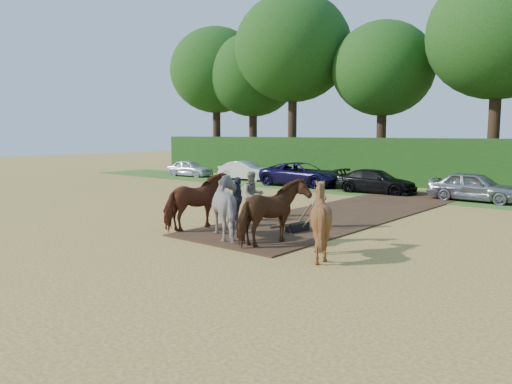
{
  "coord_description": "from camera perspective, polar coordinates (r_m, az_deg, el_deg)",
  "views": [
    {
      "loc": [
        11.8,
        -11.67,
        3.32
      ],
      "look_at": [
        1.34,
        0.7,
        1.4
      ],
      "focal_mm": 35.0,
      "sensor_mm": 36.0,
      "label": 1
    }
  ],
  "objects": [
    {
      "name": "ground",
      "position": [
        16.93,
        -5.02,
        -4.58
      ],
      "size": [
        120.0,
        120.0,
        0.0
      ],
      "primitive_type": "plane",
      "color": "gold",
      "rests_on": "ground"
    },
    {
      "name": "earth_strip",
      "position": [
        21.58,
        11.2,
        -2.15
      ],
      "size": [
        4.5,
        17.0,
        0.05
      ],
      "primitive_type": "cube",
      "color": "#472D1C",
      "rests_on": "ground"
    },
    {
      "name": "grass_verge",
      "position": [
        28.45,
        15.41,
        -0.15
      ],
      "size": [
        50.0,
        5.0,
        0.03
      ],
      "primitive_type": "cube",
      "color": "#38601E",
      "rests_on": "ground"
    },
    {
      "name": "hedgerow",
      "position": [
        32.45,
        18.85,
        3.19
      ],
      "size": [
        46.0,
        1.6,
        3.0
      ],
      "primitive_type": "cube",
      "color": "#14380F",
      "rests_on": "ground"
    },
    {
      "name": "spectator_near",
      "position": [
        19.45,
        -0.4,
        -0.34
      ],
      "size": [
        1.06,
        1.12,
        1.84
      ],
      "primitive_type": "imported",
      "rotation": [
        0.0,
        0.0,
        1.02
      ],
      "color": "#ADA688",
      "rests_on": "ground"
    },
    {
      "name": "spectator_far",
      "position": [
        18.63,
        -2.15,
        -0.87
      ],
      "size": [
        0.78,
        1.08,
        1.69
      ],
      "primitive_type": "imported",
      "rotation": [
        0.0,
        0.0,
        1.99
      ],
      "color": "#272A35",
      "rests_on": "ground"
    },
    {
      "name": "plough_team",
      "position": [
        15.26,
        -0.23,
        -2.04
      ],
      "size": [
        6.71,
        4.67,
        1.99
      ],
      "color": "brown",
      "rests_on": "ground"
    },
    {
      "name": "parked_cars",
      "position": [
        27.64,
        19.29,
        0.93
      ],
      "size": [
        40.77,
        3.48,
        1.49
      ],
      "color": "silver",
      "rests_on": "ground"
    },
    {
      "name": "treeline",
      "position": [
        36.42,
        18.65,
        15.35
      ],
      "size": [
        48.7,
        10.6,
        14.21
      ],
      "color": "#382616",
      "rests_on": "ground"
    }
  ]
}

